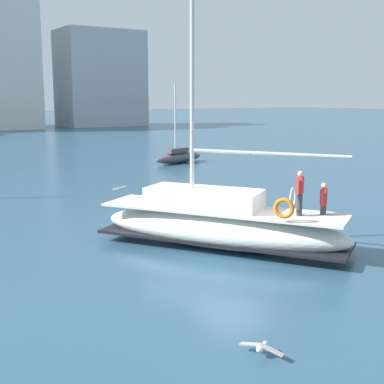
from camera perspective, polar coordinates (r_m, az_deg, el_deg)
ground_plane at (r=19.34m, az=4.70°, el=-6.47°), size 400.00×400.00×0.00m
main_sailboat at (r=19.70m, az=3.00°, el=-3.43°), size 7.17×9.39×11.59m
moored_catamaran at (r=44.99m, az=-1.47°, el=3.86°), size 5.60×2.74×6.69m
seagull at (r=12.01m, az=7.53°, el=-16.29°), size 0.54×1.01×0.17m
mooring_buoy at (r=24.42m, az=13.81°, el=-2.79°), size 0.56×0.56×0.88m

